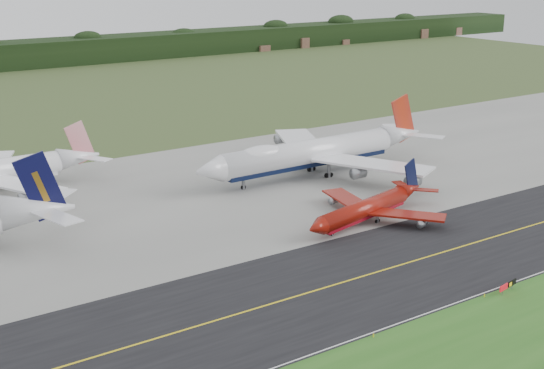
# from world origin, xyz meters

# --- Properties ---
(ground) EXTENTS (600.00, 600.00, 0.00)m
(ground) POSITION_xyz_m (0.00, 0.00, 0.00)
(ground) COLOR #344721
(ground) RESTS_ON ground
(taxiway) EXTENTS (400.00, 32.00, 0.02)m
(taxiway) POSITION_xyz_m (0.00, -4.00, 0.01)
(taxiway) COLOR black
(taxiway) RESTS_ON ground
(apron) EXTENTS (400.00, 78.00, 0.01)m
(apron) POSITION_xyz_m (0.00, 51.00, 0.01)
(apron) COLOR slate
(apron) RESTS_ON ground
(taxiway_centreline) EXTENTS (400.00, 0.40, 0.00)m
(taxiway_centreline) POSITION_xyz_m (0.00, -4.00, 0.03)
(taxiway_centreline) COLOR gold
(taxiway_centreline) RESTS_ON taxiway
(taxiway_edge_line) EXTENTS (400.00, 0.25, 0.00)m
(taxiway_edge_line) POSITION_xyz_m (0.00, -19.50, 0.03)
(taxiway_edge_line) COLOR silver
(taxiway_edge_line) RESTS_ON taxiway
(jet_ba_747) EXTENTS (66.35, 55.13, 16.73)m
(jet_ba_747) POSITION_xyz_m (18.33, 48.10, 5.69)
(jet_ba_747) COLOR white
(jet_ba_747) RESTS_ON ground
(jet_red_737) EXTENTS (35.92, 28.78, 9.78)m
(jet_red_737) POSITION_xyz_m (7.28, 16.22, 2.70)
(jet_red_737) COLOR maroon
(jet_red_737) RESTS_ON ground
(taxiway_sign) EXTENTS (4.76, 1.00, 1.60)m
(taxiway_sign) POSITION_xyz_m (2.66, -21.31, 1.13)
(taxiway_sign) COLOR slate
(taxiway_sign) RESTS_ON ground
(edge_marker_left) EXTENTS (0.16, 0.16, 0.50)m
(edge_marker_left) POSITION_xyz_m (-24.37, -20.50, 0.25)
(edge_marker_left) COLOR yellow
(edge_marker_left) RESTS_ON ground
(edge_marker_center) EXTENTS (0.16, 0.16, 0.50)m
(edge_marker_center) POSITION_xyz_m (-1.70, -20.50, 0.25)
(edge_marker_center) COLOR yellow
(edge_marker_center) RESTS_ON ground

